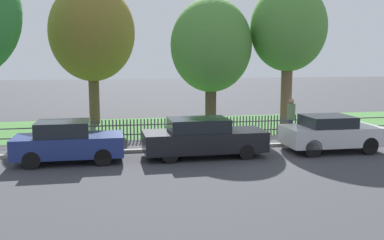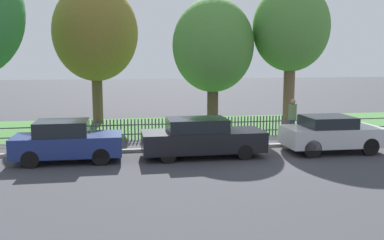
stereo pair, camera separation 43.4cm
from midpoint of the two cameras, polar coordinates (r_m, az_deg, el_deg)
ground_plane at (r=17.64m, az=6.53°, el=-3.82°), size 120.00×120.00×0.00m
kerb_stone at (r=17.72m, az=6.44°, el=-3.57°), size 35.45×0.20×0.12m
grass_strip at (r=23.46m, az=2.28°, el=-0.75°), size 35.45×7.03×0.01m
park_fence at (r=20.02m, az=4.43°, el=-0.94°), size 35.45×0.05×0.96m
parked_car_silver_hatchback at (r=15.80m, az=-15.60°, el=-2.74°), size 3.78×1.70×1.49m
parked_car_black_saloon at (r=15.98m, az=2.07°, el=-2.35°), size 4.54×1.72×1.46m
parked_car_navy_estate at (r=17.70m, az=18.68°, el=-1.70°), size 3.78×1.88×1.44m
covered_motorcycle at (r=18.70m, az=-0.12°, el=-1.06°), size 1.98×0.72×1.05m
tree_behind_motorcycle at (r=24.77m, az=-12.25°, el=11.28°), size 4.71×4.71×7.80m
tree_mid_park at (r=21.78m, az=3.40°, el=9.82°), size 4.08×4.08×6.65m
tree_far_left at (r=22.63m, az=13.60°, el=11.78°), size 3.86×3.86×7.43m
pedestrian_near_fence at (r=20.05m, az=13.84°, el=0.48°), size 0.47×0.47×1.85m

